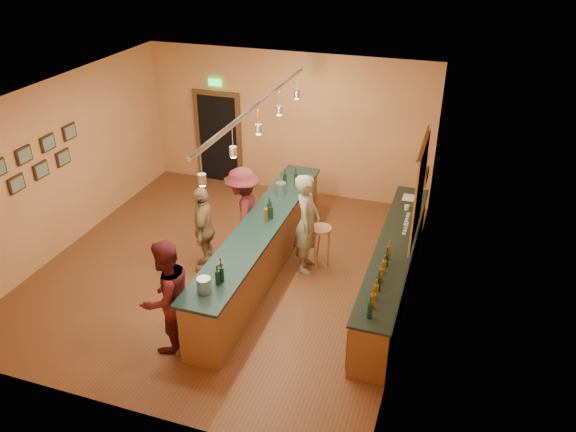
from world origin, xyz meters
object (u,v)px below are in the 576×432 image
(back_counter, at_px, (393,268))
(bartender, at_px, (307,223))
(tasting_bar, at_px, (261,245))
(customer_c, at_px, (243,213))
(bar_stool, at_px, (321,234))
(customer_b, at_px, (204,229))
(customer_a, at_px, (167,297))

(back_counter, xyz_separation_m, bartender, (-1.60, 0.27, 0.44))
(tasting_bar, height_order, customer_c, customer_c)
(back_counter, height_order, tasting_bar, tasting_bar)
(customer_c, bearing_deg, bar_stool, 85.00)
(tasting_bar, relative_size, customer_b, 3.15)
(tasting_bar, bearing_deg, customer_b, -173.69)
(customer_b, distance_m, bar_stool, 2.09)
(bartender, relative_size, bar_stool, 2.34)
(customer_a, bearing_deg, bartender, 173.78)
(customer_c, distance_m, bar_stool, 1.48)
(back_counter, bearing_deg, tasting_bar, -175.48)
(customer_a, bearing_deg, customer_b, -148.41)
(bartender, height_order, customer_b, bartender)
(tasting_bar, height_order, bar_stool, tasting_bar)
(customer_c, bearing_deg, customer_a, -10.01)
(tasting_bar, xyz_separation_m, customer_b, (-1.04, -0.11, 0.20))
(bartender, bearing_deg, customer_a, 147.01)
(tasting_bar, height_order, customer_b, customer_b)
(back_counter, xyz_separation_m, bar_stool, (-1.38, 0.44, 0.16))
(bartender, distance_m, customer_a, 2.96)
(customer_c, bearing_deg, customer_b, -46.23)
(customer_a, relative_size, customer_c, 1.01)
(bartender, xyz_separation_m, customer_a, (-1.31, -2.65, -0.03))
(customer_b, xyz_separation_m, bar_stool, (1.95, 0.73, -0.16))
(customer_b, bearing_deg, bartender, 92.95)
(tasting_bar, distance_m, customer_b, 1.06)
(bar_stool, bearing_deg, bartender, -143.36)
(customer_a, bearing_deg, tasting_bar, -175.53)
(back_counter, relative_size, bar_stool, 5.76)
(customer_a, xyz_separation_m, customer_c, (0.06, 2.72, -0.01))
(back_counter, relative_size, customer_a, 2.54)
(back_counter, relative_size, tasting_bar, 0.89)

